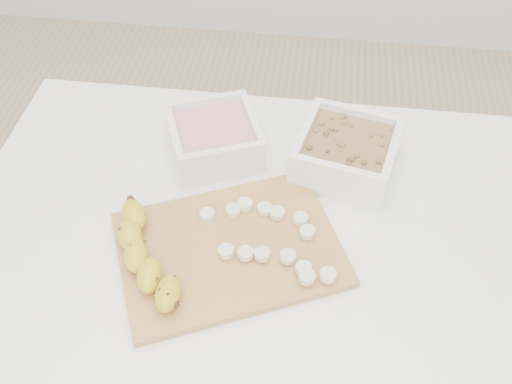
# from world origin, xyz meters

# --- Properties ---
(table) EXTENTS (1.00, 0.70, 0.75)m
(table) POSITION_xyz_m (0.00, 0.00, 0.65)
(table) COLOR white
(table) RESTS_ON ground
(bowl_yogurt) EXTENTS (0.20, 0.20, 0.07)m
(bowl_yogurt) POSITION_xyz_m (-0.10, 0.17, 0.79)
(bowl_yogurt) COLOR white
(bowl_yogurt) RESTS_ON table
(bowl_granola) EXTENTS (0.20, 0.20, 0.08)m
(bowl_granola) POSITION_xyz_m (0.15, 0.16, 0.79)
(bowl_granola) COLOR white
(bowl_granola) RESTS_ON table
(cutting_board) EXTENTS (0.42, 0.37, 0.01)m
(cutting_board) POSITION_xyz_m (-0.03, -0.05, 0.76)
(cutting_board) COLOR #BF8649
(cutting_board) RESTS_ON table
(banana) EXTENTS (0.13, 0.22, 0.04)m
(banana) POSITION_xyz_m (-0.15, -0.10, 0.78)
(banana) COLOR gold
(banana) RESTS_ON cutting_board
(banana_slices) EXTENTS (0.23, 0.16, 0.02)m
(banana_slices) POSITION_xyz_m (0.03, -0.03, 0.77)
(banana_slices) COLOR beige
(banana_slices) RESTS_ON cutting_board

